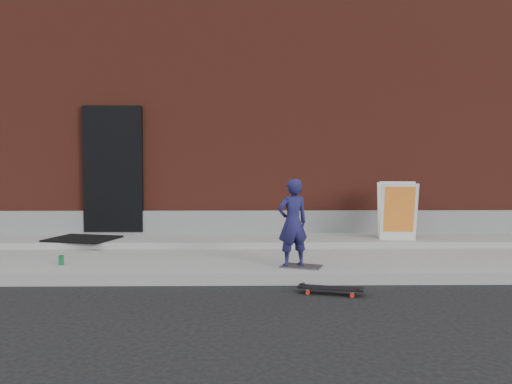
{
  "coord_description": "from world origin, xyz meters",
  "views": [
    {
      "loc": [
        -0.18,
        -6.0,
        1.46
      ],
      "look_at": [
        -0.08,
        0.8,
        1.1
      ],
      "focal_mm": 35.0,
      "sensor_mm": 36.0,
      "label": 1
    }
  ],
  "objects_px": {
    "skateboard": "(330,289)",
    "pizza_sign": "(397,211)",
    "soda_can": "(61,260)",
    "child": "(293,223)"
  },
  "relations": [
    {
      "from": "skateboard",
      "to": "pizza_sign",
      "type": "distance_m",
      "value": 3.02
    },
    {
      "from": "skateboard",
      "to": "pizza_sign",
      "type": "xyz_separation_m",
      "value": [
        1.51,
        2.53,
        0.66
      ]
    },
    {
      "from": "pizza_sign",
      "to": "soda_can",
      "type": "height_order",
      "value": "pizza_sign"
    },
    {
      "from": "soda_can",
      "to": "pizza_sign",
      "type": "bearing_deg",
      "value": 17.4
    },
    {
      "from": "skateboard",
      "to": "soda_can",
      "type": "distance_m",
      "value": 3.55
    },
    {
      "from": "skateboard",
      "to": "soda_can",
      "type": "height_order",
      "value": "soda_can"
    },
    {
      "from": "child",
      "to": "pizza_sign",
      "type": "bearing_deg",
      "value": -158.32
    },
    {
      "from": "skateboard",
      "to": "soda_can",
      "type": "relative_size",
      "value": 5.83
    },
    {
      "from": "pizza_sign",
      "to": "skateboard",
      "type": "bearing_deg",
      "value": -120.79
    },
    {
      "from": "skateboard",
      "to": "pizza_sign",
      "type": "bearing_deg",
      "value": 59.21
    }
  ]
}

